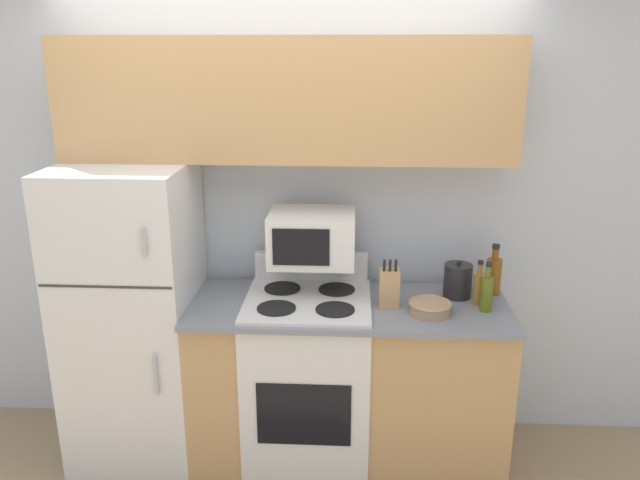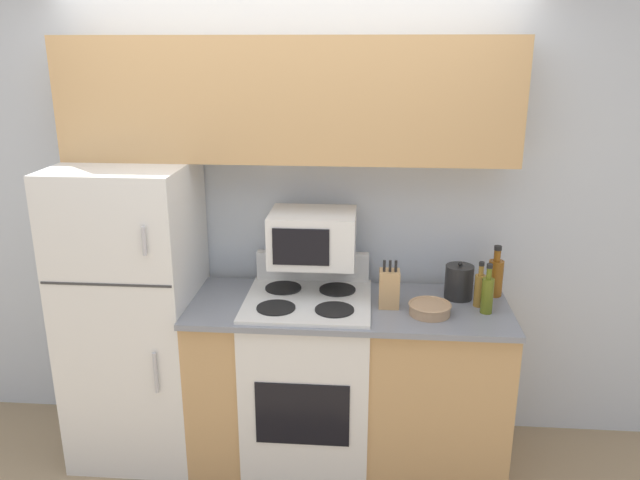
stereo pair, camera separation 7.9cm
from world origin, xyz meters
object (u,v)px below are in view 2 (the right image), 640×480
Objects in this scene: microwave at (313,237)px; kettle at (459,282)px; knife_block at (389,288)px; bowl at (430,308)px; refrigerator at (136,313)px; bottle_whiskey at (495,276)px; bottle_olive_oil at (487,294)px; bottle_vinegar at (480,289)px; stove at (308,377)px.

microwave is 0.81m from kettle.
knife_block is 0.23m from bowl.
knife_block is at bearing -18.96° from microwave.
refrigerator is 7.64× the size of bowl.
bottle_olive_oil is at bearing -109.32° from bottle_whiskey.
bottle_whiskey is at bearing 37.28° from bowl.
knife_block is 0.49m from bottle_olive_oil.
microwave is 0.90m from bottle_vinegar.
bottle_vinegar is 0.14m from kettle.
bowl is at bearing -4.99° from refrigerator.
stove is 1.06m from bottle_olive_oil.
stove is at bearing -169.96° from bottle_whiskey.
bottle_vinegar reaches higher than kettle.
kettle is (1.75, 0.09, 0.20)m from refrigerator.
bottle_whiskey is at bearing 3.18° from microwave.
bottle_vinegar is at bearing -47.32° from kettle.
bottle_olive_oil is at bearing -3.71° from stove.
stove is 2.48× the size of microwave.
bottle_whiskey is (0.57, 0.19, 0.01)m from knife_block.
bowl is 0.47m from bottle_whiskey.
bottle_olive_oil reaches higher than bottle_vinegar.
refrigerator is at bearing 179.71° from bottle_vinegar.
stove is at bearing 176.29° from bottle_olive_oil.
refrigerator reaches higher than bottle_olive_oil.
bottle_whiskey is 1.08× the size of bottle_olive_oil.
knife_block is (0.42, -0.02, 0.54)m from stove.
stove is 5.44× the size of kettle.
stove is 3.98× the size of bottle_whiskey.
bowl is at bearing -170.96° from bottle_olive_oil.
bottle_whiskey is 0.21m from kettle.
knife_block reaches higher than bottle_vinegar.
microwave reaches higher than bowl.
stove is 4.64× the size of bottle_vinegar.
bottle_olive_oil reaches higher than bowl.
stove is 0.79m from bowl.
microwave reaches higher than bottle_whiskey.
kettle is at bearing 132.68° from bottle_vinegar.
bottle_olive_oil is (0.91, -0.06, 0.54)m from stove.
microwave is 0.48m from knife_block.
bottle_olive_oil is at bearing -2.84° from refrigerator.
bottle_olive_oil is at bearing -4.79° from knife_block.
microwave is 1.00m from bottle_whiskey.
stove is 0.96m from kettle.
bottle_vinegar is (0.46, 0.04, -0.00)m from knife_block.
bowl is at bearing -9.50° from stove.
microwave is 1.77× the size of knife_block.
bottle_olive_oil reaches higher than kettle.
bottle_vinegar is 0.86× the size of bottle_whiskey.
kettle is (0.78, 0.00, -0.23)m from microwave.
knife_block is at bearing 156.87° from bowl.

